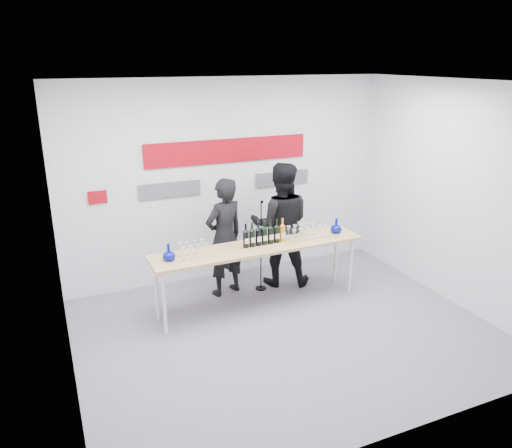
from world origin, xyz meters
The scene contains 12 objects.
ground centered at (0.00, 0.00, 0.00)m, with size 5.00×5.00×0.00m, color slate.
back_wall centered at (0.00, 2.00, 1.50)m, with size 5.00×0.04×3.00m, color silver.
signage centered at (-0.06, 1.97, 1.81)m, with size 3.38×0.02×0.79m.
tasting_table centered at (-0.03, 0.79, 0.81)m, with size 2.93×0.64×0.88m.
wine_bottles centered at (0.06, 0.80, 1.04)m, with size 0.62×0.09×0.33m.
decanter_left centered at (-1.25, 0.77, 0.98)m, with size 0.16×0.16×0.21m, color #060F7B, non-canonical shape.
decanter_right centered at (1.19, 0.82, 0.98)m, with size 0.16×0.16×0.21m, color #060F7B, non-canonical shape.
glasses_left centered at (-0.94, 0.77, 0.97)m, with size 0.37×0.23×0.18m.
glasses_right centered at (0.69, 0.79, 0.97)m, with size 0.57×0.23×0.18m.
presenter_left centered at (-0.31, 1.34, 0.85)m, with size 0.62×0.41×1.71m, color black.
presenter_right centered at (0.56, 1.34, 0.92)m, with size 0.90×0.70×1.85m, color black.
mic_stand centered at (0.20, 1.23, 0.42)m, with size 0.16×0.16×1.37m.
Camera 1 is at (-2.55, -4.87, 3.25)m, focal length 35.00 mm.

